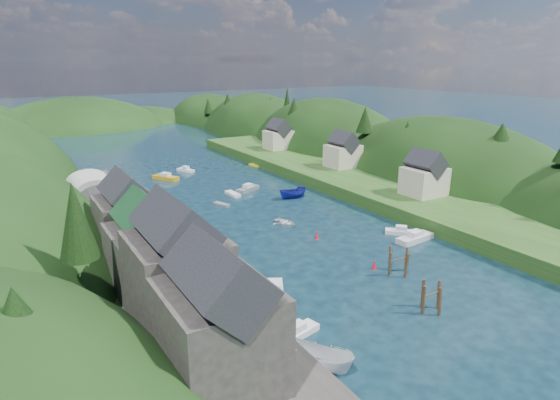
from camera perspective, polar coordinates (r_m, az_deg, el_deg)
ground at (r=96.54m, az=-6.78°, el=0.94°), size 600.00×600.00×0.00m
hillside_right at (r=141.70m, az=5.73°, el=2.98°), size 36.00×245.56×48.00m
far_hills at (r=215.65m, az=-20.36°, el=5.85°), size 103.00×68.00×44.00m
hill_trees at (r=108.14m, az=-10.38°, el=8.46°), size 91.69×150.46×12.43m
quay_left at (r=61.89m, az=-15.49°, el=-7.83°), size 12.00×110.00×2.00m
terrace_left_grass at (r=60.58m, az=-21.93°, el=-8.77°), size 12.00×110.00×2.50m
quayside_buildings at (r=46.94m, az=-13.72°, el=-7.65°), size 8.00×35.84×12.90m
boat_sheds at (r=77.62m, az=-21.09°, el=0.03°), size 7.00×21.00×7.50m
terrace_right at (r=100.95m, az=8.64°, el=2.28°), size 16.00×120.00×2.40m
right_bank_cottages at (r=108.10m, az=7.16°, el=5.82°), size 9.00×59.24×8.41m
piling_cluster_near at (r=53.93m, az=17.93°, el=-11.45°), size 2.81×2.66×3.86m
piling_cluster_far at (r=61.55m, az=14.18°, el=-7.52°), size 3.40×3.16×3.82m
channel_buoy_near at (r=62.55m, az=11.43°, el=-7.79°), size 0.70×0.70×1.10m
channel_buoy_far at (r=71.35m, az=4.51°, el=-4.35°), size 0.70×0.70×1.10m
moored_boats at (r=73.39m, az=-0.61°, el=-3.51°), size 37.71×84.35×2.49m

